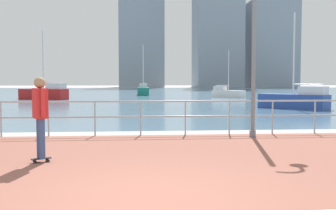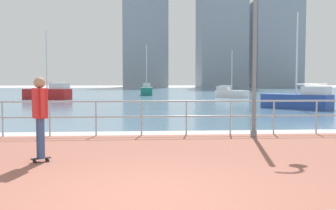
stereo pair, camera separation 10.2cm
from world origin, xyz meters
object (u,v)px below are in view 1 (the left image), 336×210
at_px(sailboat_ivory, 143,90).
at_px(sailboat_red, 295,100).
at_px(lamppost, 259,44).
at_px(sailboat_yellow, 45,93).
at_px(sailboat_white, 227,93).
at_px(skateboarder, 40,111).

bearing_deg(sailboat_ivory, sailboat_red, -70.19).
bearing_deg(lamppost, sailboat_red, 62.40).
bearing_deg(lamppost, sailboat_yellow, 115.51).
xyz_separation_m(lamppost, sailboat_white, (5.77, 28.12, -2.32)).
relative_size(lamppost, skateboarder, 2.85).
height_order(lamppost, sailboat_ivory, sailboat_ivory).
height_order(sailboat_yellow, sailboat_ivory, sailboat_yellow).
distance_m(skateboarder, sailboat_ivory, 39.24).
distance_m(lamppost, sailboat_white, 28.79).
relative_size(skateboarder, sailboat_red, 0.30).
relative_size(lamppost, sailboat_white, 1.03).
distance_m(lamppost, sailboat_red, 13.18).
relative_size(skateboarder, sailboat_yellow, 0.28).
bearing_deg(skateboarder, sailboat_yellow, 102.76).
bearing_deg(sailboat_red, sailboat_ivory, 109.81).
xyz_separation_m(lamppost, sailboat_ivory, (-2.79, 35.95, -2.20)).
distance_m(sailboat_yellow, sailboat_ivory, 14.16).
distance_m(skateboarder, sailboat_white, 33.31).
bearing_deg(sailboat_ivory, lamppost, -85.57).
bearing_deg(sailboat_white, sailboat_red, -89.14).
bearing_deg(sailboat_yellow, sailboat_red, -37.24).
distance_m(sailboat_red, sailboat_ivory, 25.98).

